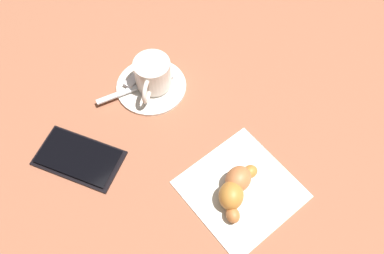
{
  "coord_description": "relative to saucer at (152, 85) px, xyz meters",
  "views": [
    {
      "loc": [
        -0.25,
        0.19,
        0.56
      ],
      "look_at": [
        0.0,
        0.0,
        0.03
      ],
      "focal_mm": 37.14,
      "sensor_mm": 36.0,
      "label": 1
    }
  ],
  "objects": [
    {
      "name": "ground_plane",
      "position": [
        -0.12,
        0.0,
        -0.0
      ],
      "size": [
        1.8,
        1.8,
        0.0
      ],
      "primitive_type": "plane",
      "color": "#97583E"
    },
    {
      "name": "saucer",
      "position": [
        0.0,
        0.0,
        0.0
      ],
      "size": [
        0.12,
        0.12,
        0.01
      ],
      "primitive_type": "cylinder",
      "color": "silver",
      "rests_on": "ground"
    },
    {
      "name": "espresso_cup",
      "position": [
        -0.0,
        -0.0,
        0.03
      ],
      "size": [
        0.07,
        0.08,
        0.05
      ],
      "color": "silver",
      "rests_on": "saucer"
    },
    {
      "name": "teaspoon",
      "position": [
        0.0,
        0.0,
        0.01
      ],
      "size": [
        0.04,
        0.14,
        0.01
      ],
      "color": "silver",
      "rests_on": "saucer"
    },
    {
      "name": "sugar_packet",
      "position": [
        0.03,
        0.01,
        0.01
      ],
      "size": [
        0.04,
        0.06,
        0.01
      ],
      "primitive_type": "cube",
      "rotation": [
        0.0,
        0.0,
        8.2
      ],
      "color": "white",
      "rests_on": "saucer"
    },
    {
      "name": "napkin",
      "position": [
        -0.24,
        0.01,
        -0.0
      ],
      "size": [
        0.16,
        0.16,
        0.0
      ],
      "primitive_type": "cube",
      "rotation": [
        0.0,
        0.0,
        0.03
      ],
      "color": "white",
      "rests_on": "ground"
    },
    {
      "name": "croissant",
      "position": [
        -0.24,
        0.01,
        0.02
      ],
      "size": [
        0.07,
        0.09,
        0.04
      ],
      "color": "#BD7732",
      "rests_on": "napkin"
    },
    {
      "name": "cell_phone",
      "position": [
        -0.05,
        0.17,
        -0.0
      ],
      "size": [
        0.15,
        0.13,
        0.01
      ],
      "color": "black",
      "rests_on": "ground"
    }
  ]
}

